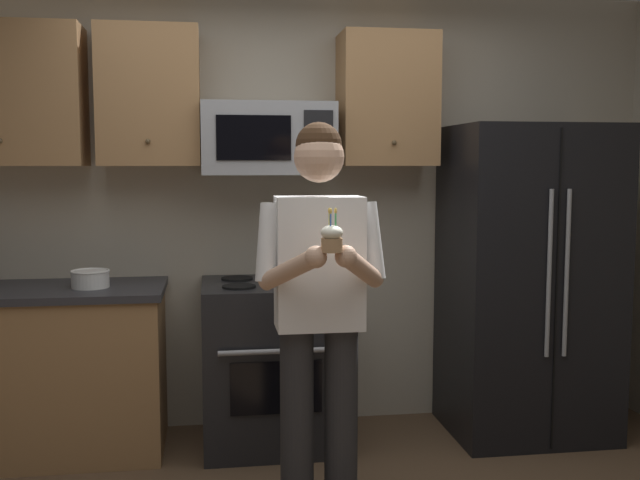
{
  "coord_description": "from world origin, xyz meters",
  "views": [
    {
      "loc": [
        -0.48,
        -2.69,
        1.58
      ],
      "look_at": [
        -0.0,
        0.46,
        1.25
      ],
      "focal_mm": 41.26,
      "sensor_mm": 36.0,
      "label": 1
    }
  ],
  "objects_px": {
    "bowl_large_white": "(90,278)",
    "cupcake": "(332,238)",
    "oven_range": "(271,363)",
    "microwave": "(268,139)",
    "person": "(319,298)",
    "refrigerator": "(527,281)"
  },
  "relations": [
    {
      "from": "person",
      "to": "cupcake",
      "type": "height_order",
      "value": "person"
    },
    {
      "from": "cupcake",
      "to": "microwave",
      "type": "bearing_deg",
      "value": 95.95
    },
    {
      "from": "bowl_large_white",
      "to": "cupcake",
      "type": "relative_size",
      "value": 1.18
    },
    {
      "from": "microwave",
      "to": "person",
      "type": "height_order",
      "value": "microwave"
    },
    {
      "from": "refrigerator",
      "to": "cupcake",
      "type": "xyz_separation_m",
      "value": [
        -1.36,
        -1.2,
        0.39
      ]
    },
    {
      "from": "oven_range",
      "to": "bowl_large_white",
      "type": "distance_m",
      "value": 1.09
    },
    {
      "from": "microwave",
      "to": "person",
      "type": "xyz_separation_m",
      "value": [
        0.14,
        -1.03,
        -0.72
      ]
    },
    {
      "from": "oven_range",
      "to": "bowl_large_white",
      "type": "height_order",
      "value": "bowl_large_white"
    },
    {
      "from": "oven_range",
      "to": "microwave",
      "type": "bearing_deg",
      "value": 89.98
    },
    {
      "from": "oven_range",
      "to": "person",
      "type": "bearing_deg",
      "value": -81.14
    },
    {
      "from": "person",
      "to": "bowl_large_white",
      "type": "bearing_deg",
      "value": 141.17
    },
    {
      "from": "refrigerator",
      "to": "bowl_large_white",
      "type": "height_order",
      "value": "refrigerator"
    },
    {
      "from": "oven_range",
      "to": "cupcake",
      "type": "height_order",
      "value": "cupcake"
    },
    {
      "from": "oven_range",
      "to": "refrigerator",
      "type": "relative_size",
      "value": 0.52
    },
    {
      "from": "person",
      "to": "cupcake",
      "type": "relative_size",
      "value": 10.13
    },
    {
      "from": "bowl_large_white",
      "to": "cupcake",
      "type": "height_order",
      "value": "cupcake"
    },
    {
      "from": "cupcake",
      "to": "person",
      "type": "bearing_deg",
      "value": 90.0
    },
    {
      "from": "bowl_large_white",
      "to": "person",
      "type": "height_order",
      "value": "person"
    },
    {
      "from": "oven_range",
      "to": "person",
      "type": "distance_m",
      "value": 1.06
    },
    {
      "from": "oven_range",
      "to": "cupcake",
      "type": "bearing_deg",
      "value": -83.47
    },
    {
      "from": "bowl_large_white",
      "to": "cupcake",
      "type": "xyz_separation_m",
      "value": [
        1.11,
        -1.22,
        0.32
      ]
    },
    {
      "from": "oven_range",
      "to": "microwave",
      "type": "xyz_separation_m",
      "value": [
        0.0,
        0.12,
        1.26
      ]
    }
  ]
}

